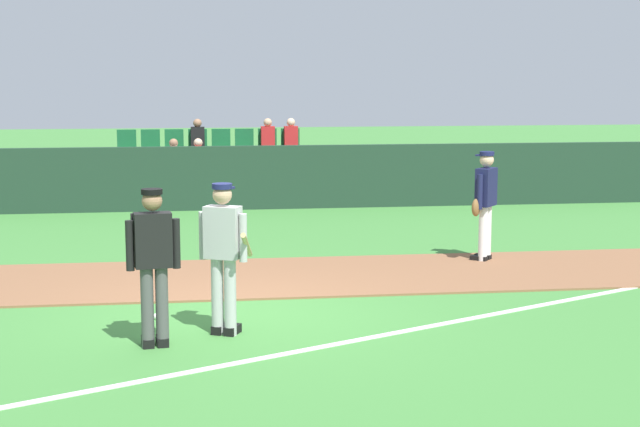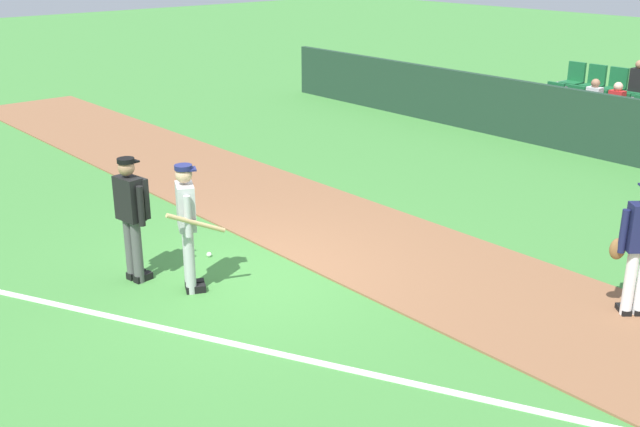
% 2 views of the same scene
% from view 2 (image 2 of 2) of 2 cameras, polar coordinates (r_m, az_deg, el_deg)
% --- Properties ---
extents(ground_plane, '(80.00, 80.00, 0.00)m').
position_cam_2_polar(ground_plane, '(10.80, -5.46, -4.66)').
color(ground_plane, '#42843A').
extents(infield_dirt_path, '(28.00, 2.76, 0.03)m').
position_cam_2_polar(infield_dirt_path, '(12.06, 2.90, -1.81)').
color(infield_dirt_path, brown).
rests_on(infield_dirt_path, ground).
extents(foul_line_chalk, '(10.81, 5.39, 0.01)m').
position_cam_2_polar(foul_line_chalk, '(8.47, 3.88, -11.95)').
color(foul_line_chalk, white).
rests_on(foul_line_chalk, ground).
extents(dugout_fence, '(20.00, 0.16, 1.39)m').
position_cam_2_polar(dugout_fence, '(17.41, 20.42, 6.13)').
color(dugout_fence, '#1E3828').
rests_on(dugout_fence, ground).
extents(stadium_bleachers, '(5.00, 2.10, 1.90)m').
position_cam_2_polar(stadium_bleachers, '(18.70, 22.59, 6.14)').
color(stadium_bleachers, slate).
rests_on(stadium_bleachers, ground).
extents(batter_grey_jersey, '(0.63, 0.80, 1.76)m').
position_cam_2_polar(batter_grey_jersey, '(10.09, -9.92, -0.73)').
color(batter_grey_jersey, '#B2B2B2').
rests_on(batter_grey_jersey, ground).
extents(umpire_home_plate, '(0.58, 0.35, 1.76)m').
position_cam_2_polar(umpire_home_plate, '(10.55, -13.94, 0.09)').
color(umpire_home_plate, '#4C4C4C').
rests_on(umpire_home_plate, ground).
extents(runner_navy_jersey, '(0.53, 0.53, 1.76)m').
position_cam_2_polar(runner_navy_jersey, '(10.04, 22.89, -2.21)').
color(runner_navy_jersey, white).
rests_on(runner_navy_jersey, ground).
extents(baseball, '(0.07, 0.07, 0.07)m').
position_cam_2_polar(baseball, '(11.47, -8.32, -3.06)').
color(baseball, white).
rests_on(baseball, ground).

